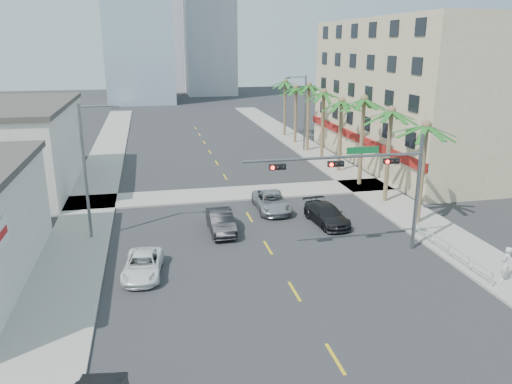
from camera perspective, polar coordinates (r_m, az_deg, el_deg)
ground at (r=23.63m, az=7.25°, el=-15.66°), size 260.00×260.00×0.00m
sidewalk_right at (r=44.92m, az=13.37°, el=0.04°), size 4.00×120.00×0.15m
sidewalk_left at (r=41.02m, az=-18.60°, el=-1.99°), size 4.00×120.00×0.15m
sidewalk_cross at (r=43.19m, az=-2.34°, el=-0.18°), size 80.00×4.00×0.15m
building_right at (r=56.93m, az=18.82°, el=10.68°), size 15.25×28.00×15.00m
building_left_far at (r=49.22m, az=-26.75°, el=4.36°), size 11.00×18.00×7.20m
tower_far_center at (r=144.04m, az=-11.23°, el=19.73°), size 16.00×16.00×42.00m
traffic_signal_mast at (r=30.53m, az=12.97°, el=1.98°), size 11.12×0.54×7.20m
palm_tree_0 at (r=36.34m, az=18.90°, el=7.07°), size 4.80×4.80×7.80m
palm_tree_1 at (r=40.79m, az=15.23°, el=8.84°), size 4.80×4.80×8.16m
palm_tree_2 at (r=45.40m, az=12.26°, el=10.22°), size 4.80×4.80×8.52m
palm_tree_3 at (r=50.23m, az=9.77°, el=10.15°), size 4.80×4.80×7.80m
palm_tree_4 at (r=55.03m, az=7.77°, el=11.15°), size 4.80×4.80×8.16m
palm_tree_5 at (r=59.90m, az=6.08°, el=11.98°), size 4.80×4.80×8.52m
palm_tree_6 at (r=64.90m, az=4.61°, el=11.76°), size 4.80×4.80×7.80m
palm_tree_7 at (r=69.86m, az=3.37°, el=12.41°), size 4.80×4.80×8.16m
streetlight_left at (r=33.84m, az=-18.69°, el=2.93°), size 2.55×0.25×9.00m
streetlight_right at (r=60.00m, az=5.44°, el=9.39°), size 2.55×0.25×9.00m
guardrail at (r=32.45m, az=21.22°, el=-6.06°), size 0.08×8.08×1.00m
car_parked_far at (r=29.00m, az=-12.81°, el=-8.16°), size 2.50×4.59×1.22m
car_lane_left at (r=34.56m, az=-4.04°, el=-3.39°), size 1.62×4.60×1.51m
car_lane_center at (r=38.87m, az=1.78°, el=-1.11°), size 2.49×5.22×1.44m
car_lane_right at (r=36.38m, az=8.07°, el=-2.55°), size 2.51×5.08×1.42m
pedestrian at (r=30.46m, az=26.63°, el=-7.33°), size 0.84×0.76×1.93m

